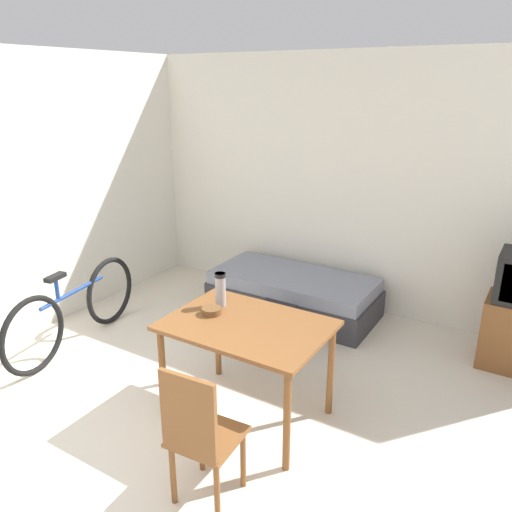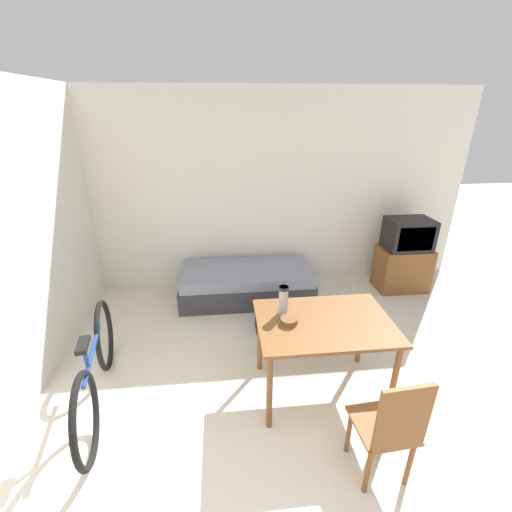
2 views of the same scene
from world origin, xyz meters
The scene contains 9 objects.
wall_back centered at (0.00, 3.74, 1.35)m, with size 5.71×0.06×2.70m.
wall_left centered at (-2.39, 1.86, 1.35)m, with size 0.06×4.71×2.70m.
daybed centered at (-0.33, 3.21, 0.21)m, with size 1.78×0.84×0.43m.
dining_table centered at (0.21, 1.43, 0.67)m, with size 1.15×0.81×0.77m.
wooden_chair centered at (0.43, 0.57, 0.51)m, with size 0.41×0.41×0.94m.
bicycle centered at (-1.75, 1.50, 0.36)m, with size 0.33×1.72×0.78m.
thermos_flask centered at (-0.12, 1.58, 0.92)m, with size 0.09×0.09×0.27m.
mate_bowl centered at (-0.10, 1.43, 0.79)m, with size 0.15×0.15×0.05m.
backpack centered at (-0.11, 2.42, 0.22)m, with size 0.34×0.25×0.44m.
Camera 1 is at (1.92, -1.25, 2.40)m, focal length 35.00 mm.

